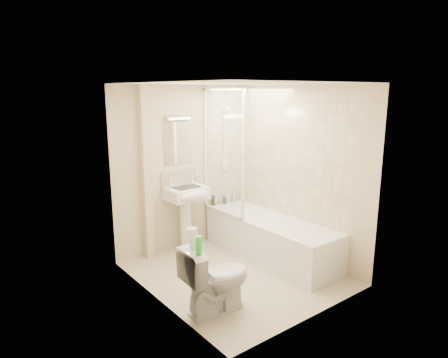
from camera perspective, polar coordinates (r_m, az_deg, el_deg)
floor at (r=5.30m, az=1.73°, el=-13.42°), size 2.50×2.50×0.00m
wall_back at (r=5.88m, az=-5.94°, el=1.54°), size 2.20×0.02×2.40m
wall_left at (r=4.29m, az=-9.60°, el=-2.74°), size 0.02×2.50×2.40m
wall_right at (r=5.64m, az=10.49°, el=0.91°), size 0.02×2.50×2.40m
ceiling at (r=4.76m, az=1.92°, el=13.53°), size 2.20×2.50×0.02m
tile_back at (r=6.26m, az=-0.07°, el=4.37°), size 0.70×0.01×1.75m
tile_right at (r=5.69m, az=9.38°, el=3.36°), size 0.01×2.10×1.75m
pipe_boxing at (r=5.54m, az=-11.06°, el=0.67°), size 0.12×0.12×2.40m
splashback at (r=5.88m, az=-6.44°, el=-0.18°), size 0.60×0.02×0.30m
mirror at (r=5.78m, az=-6.56°, el=5.14°), size 0.46×0.01×0.60m
strip_light at (r=5.72m, az=-6.54°, el=8.79°), size 0.42×0.07×0.07m
bathtub at (r=5.74m, az=6.65°, el=-8.21°), size 0.70×2.10×0.55m
shower_screen at (r=5.70m, az=-0.16°, el=3.80°), size 0.04×0.92×1.80m
shower_fixture at (r=6.21m, az=0.16°, el=5.42°), size 0.10×0.16×0.99m
pedestal_sink at (r=5.75m, az=-5.20°, el=-3.09°), size 0.57×0.51×1.10m
bottle_black_a at (r=6.20m, az=-1.61°, el=-3.18°), size 0.06×0.06×0.17m
bottle_blue at (r=6.34m, az=0.06°, el=-3.09°), size 0.05×0.05×0.11m
bottle_cream at (r=6.38m, az=0.54°, el=-2.78°), size 0.06×0.06×0.16m
bottle_white_b at (r=6.46m, az=1.46°, el=-2.66°), size 0.06×0.06×0.14m
bottle_green at (r=6.48m, az=1.58°, el=-2.82°), size 0.06×0.06×0.10m
toilet at (r=4.35m, az=-1.11°, el=-13.98°), size 0.53×0.80×0.76m
toilet_roll_lower at (r=4.09m, az=-4.22°, el=-9.18°), size 0.11×0.11×0.10m
toilet_roll_upper at (r=4.05m, az=-4.65°, el=-7.77°), size 0.11×0.11×0.11m
green_bottle at (r=3.91m, az=-3.62°, el=-9.48°), size 0.06×0.06×0.19m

